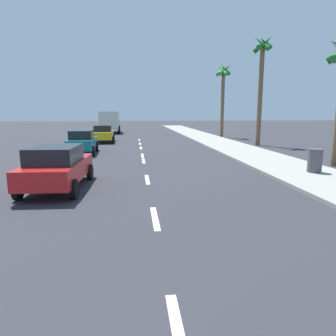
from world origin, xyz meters
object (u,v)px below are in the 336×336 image
delivery_truck (110,122)px  parked_car_red (57,166)px  palm_tree_distant (223,83)px  parked_car_teal (82,141)px  palm_tree_far (262,66)px  parked_car_yellow (103,133)px  trash_bin_near (315,161)px

delivery_truck → parked_car_red: bearing=-90.5°
parked_car_red → palm_tree_distant: size_ratio=0.53×
parked_car_teal → palm_tree_far: 15.29m
parked_car_red → parked_car_yellow: bearing=92.4°
palm_tree_distant → palm_tree_far: bearing=-85.3°
delivery_truck → palm_tree_distant: size_ratio=0.79×
parked_car_teal → trash_bin_near: 14.05m
palm_tree_far → palm_tree_distant: size_ratio=1.11×
parked_car_teal → palm_tree_far: (13.74, 3.77, 5.55)m
parked_car_yellow → palm_tree_distant: palm_tree_distant is taller
parked_car_yellow → palm_tree_far: 14.81m
parked_car_red → delivery_truck: (-0.46, 30.40, 0.67)m
palm_tree_far → trash_bin_near: bearing=-101.4°
parked_car_red → parked_car_yellow: 17.48m
parked_car_teal → palm_tree_distant: palm_tree_distant is taller
delivery_truck → parked_car_teal: bearing=-92.0°
parked_car_red → palm_tree_distant: palm_tree_distant is taller
parked_car_yellow → palm_tree_distant: 14.07m
palm_tree_distant → parked_car_teal: bearing=-137.1°
delivery_truck → trash_bin_near: delivery_truck is taller
parked_car_teal → delivery_truck: 20.77m
parked_car_yellow → palm_tree_far: bearing=-18.8°
palm_tree_distant → trash_bin_near: 21.25m
parked_car_red → parked_car_yellow: size_ratio=1.02×
parked_car_red → palm_tree_far: bearing=48.0°
parked_car_teal → delivery_truck: delivery_truck is taller
parked_car_teal → palm_tree_distant: 18.53m
parked_car_yellow → trash_bin_near: bearing=-58.2°
parked_car_red → palm_tree_far: 19.51m
parked_car_red → trash_bin_near: size_ratio=4.11×
delivery_truck → palm_tree_far: (13.52, -16.99, 4.88)m
delivery_truck → palm_tree_distant: palm_tree_distant is taller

